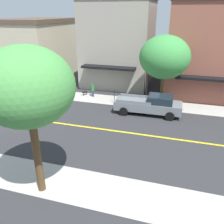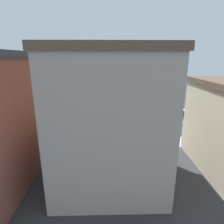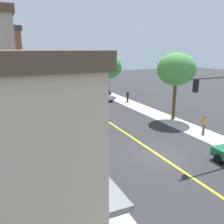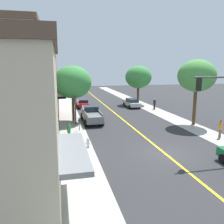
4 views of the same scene
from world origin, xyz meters
name	(u,v)px [view 2 (image 2 of 4)]	position (x,y,z in m)	size (l,w,h in m)	color
ground_plane	(151,123)	(0.00, 0.00, 0.00)	(140.00, 140.00, 0.00)	#2D2D30
sidewalk_left	(164,142)	(-6.78, 0.00, 0.00)	(2.79, 126.00, 0.01)	#ADA8A0
sidewalk_right	(143,111)	(6.78, 0.00, 0.00)	(2.79, 126.00, 0.01)	#ADA8A0
road_centerline_stripe	(151,123)	(0.00, 0.00, 0.00)	(0.20, 126.00, 0.00)	yellow
pale_office_building	(109,117)	(-13.56, 6.71, 5.35)	(9.56, 8.42, 10.68)	#A39989
street_tree_left_near	(7,86)	(6.29, 24.51, 5.00)	(4.82, 4.82, 7.07)	brown
street_tree_right_corner	(101,80)	(7.57, 8.00, 5.76)	(4.35, 4.35, 7.64)	brown
street_tree_left_far	(53,102)	(-6.38, 12.99, 4.94)	(4.73, 4.73, 6.97)	brown
fire_hydrant	(141,136)	(-5.80, 2.71, 0.43)	(0.44, 0.24, 0.86)	silver
parking_meter	(96,133)	(-6.04, 8.24, 0.89)	(0.12, 0.18, 1.36)	#4C4C51
traffic_light_mast	(154,90)	(4.82, -1.31, 4.33)	(5.14, 0.32, 6.45)	#474C47
street_lamp	(68,115)	(-6.20, 11.52, 3.38)	(0.70, 0.36, 5.32)	#38383D
green_sedan_right_curb	(171,111)	(4.04, -4.26, 0.81)	(2.22, 4.58, 1.54)	#196638
silver_sedan_right_curb	(23,112)	(4.07, 21.30, 0.80)	(2.09, 4.54, 1.53)	#B7BABF
grey_pickup_truck	(67,128)	(-4.19, 12.19, 0.94)	(2.32, 6.15, 1.87)	slate
pedestrian_green_shirt	(120,138)	(-7.27, 5.37, 0.82)	(0.33, 0.33, 1.57)	#33384C
pedestrian_black_shirt	(45,107)	(7.05, 18.51, 0.93)	(0.38, 0.38, 1.77)	black
pedestrian_blue_shirt	(171,107)	(6.21, -5.03, 0.90)	(0.33, 0.33, 1.70)	#33384C
pedestrian_orange_shirt	(129,106)	(7.06, 2.66, 0.97)	(0.30, 0.30, 1.79)	brown
small_dog	(129,142)	(-7.43, 4.28, 0.37)	(0.69, 0.58, 0.55)	black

